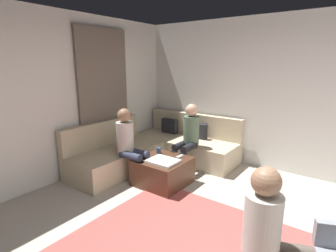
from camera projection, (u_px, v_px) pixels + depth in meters
wall_back at (291, 96)px, 4.46m from camera, size 6.00×0.12×2.70m
wall_left at (30, 102)px, 3.85m from camera, size 0.12×6.00×2.70m
curtain_panel at (104, 99)px, 4.83m from camera, size 0.06×1.10×2.50m
sectional_couch at (157, 149)px, 5.08m from camera, size 2.10×2.55×0.87m
ottoman at (163, 171)px, 4.22m from camera, size 0.76×0.76×0.42m
folded_blanket at (163, 161)px, 4.01m from camera, size 0.44×0.36×0.04m
coffee_mug at (159, 150)px, 4.42m from camera, size 0.08×0.08×0.10m
game_remote at (180, 157)px, 4.23m from camera, size 0.05×0.15×0.02m
person_on_couch_back at (188, 135)px, 4.64m from camera, size 0.30×0.60×1.20m
person_on_couch_side at (129, 143)px, 4.21m from camera, size 0.60×0.30×1.20m
person_on_armchair at (274, 235)px, 1.98m from camera, size 0.60×0.44×1.18m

